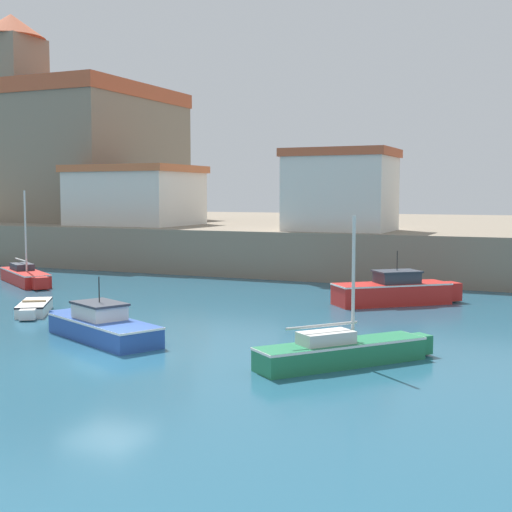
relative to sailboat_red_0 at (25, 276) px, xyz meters
name	(u,v)px	position (x,y,z in m)	size (l,w,h in m)	color
ground_plane	(107,359)	(15.16, -13.38, -0.45)	(200.00, 200.00, 0.00)	#235670
quay_seawall	(400,238)	(15.16, 27.26, 0.95)	(120.00, 40.00, 2.81)	gray
sailboat_red_0	(25,276)	(0.00, 0.00, 0.00)	(5.87, 4.46, 5.23)	red
motorboat_blue_1	(101,325)	(13.15, -10.92, 0.03)	(5.93, 3.77, 2.19)	#284C9E
motorboat_red_2	(395,291)	(20.74, 1.08, 0.16)	(5.50, 4.94, 2.45)	red
dinghy_white_3	(34,307)	(7.37, -7.71, -0.19)	(2.63, 3.42, 0.56)	white
sailboat_green_4	(343,350)	(21.98, -11.10, -0.02)	(4.44, 5.22, 4.42)	#237A4C
church	(82,146)	(-10.13, 18.56, 8.62)	(14.85, 14.93, 17.36)	gray
harbor_shed_near_wharf	(136,195)	(-0.84, 12.50, 4.50)	(8.48, 7.05, 4.25)	silver
harbor_shed_mid_row	(341,190)	(15.16, 10.53, 4.85)	(6.43, 4.81, 4.93)	silver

